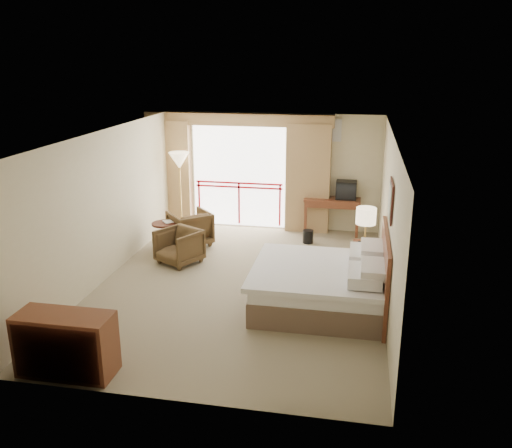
% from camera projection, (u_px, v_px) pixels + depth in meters
% --- Properties ---
extents(floor, '(7.00, 7.00, 0.00)m').
position_uv_depth(floor, '(241.00, 285.00, 9.76)').
color(floor, '#83775A').
rests_on(floor, ground).
extents(ceiling, '(7.00, 7.00, 0.00)m').
position_uv_depth(ceiling, '(240.00, 134.00, 8.95)').
color(ceiling, white).
rests_on(ceiling, wall_back).
extents(wall_back, '(5.00, 0.00, 5.00)m').
position_uv_depth(wall_back, '(272.00, 172.00, 12.64)').
color(wall_back, beige).
rests_on(wall_back, ground).
extents(wall_front, '(5.00, 0.00, 5.00)m').
position_uv_depth(wall_front, '(174.00, 298.00, 6.08)').
color(wall_front, beige).
rests_on(wall_front, ground).
extents(wall_left, '(0.00, 7.00, 7.00)m').
position_uv_depth(wall_left, '(106.00, 206.00, 9.80)').
color(wall_left, beige).
rests_on(wall_left, ground).
extents(wall_right, '(0.00, 7.00, 7.00)m').
position_uv_depth(wall_right, '(389.00, 221.00, 8.91)').
color(wall_right, beige).
rests_on(wall_right, ground).
extents(balcony_door, '(2.40, 0.00, 2.40)m').
position_uv_depth(balcony_door, '(239.00, 177.00, 12.81)').
color(balcony_door, white).
rests_on(balcony_door, wall_back).
extents(balcony_railing, '(2.09, 0.03, 1.02)m').
position_uv_depth(balcony_railing, '(239.00, 193.00, 12.90)').
color(balcony_railing, '#B30F1B').
rests_on(balcony_railing, wall_back).
extents(curtain_left, '(1.00, 0.26, 2.50)m').
position_uv_depth(curtain_left, '(171.00, 173.00, 12.96)').
color(curtain_left, '#95744D').
rests_on(curtain_left, wall_back).
extents(curtain_right, '(1.00, 0.26, 2.50)m').
position_uv_depth(curtain_right, '(308.00, 179.00, 12.37)').
color(curtain_right, '#95744D').
rests_on(curtain_right, wall_back).
extents(valance, '(4.40, 0.22, 0.28)m').
position_uv_depth(valance, '(237.00, 119.00, 12.31)').
color(valance, '#95744D').
rests_on(valance, wall_back).
extents(hvac_vent, '(0.50, 0.04, 0.50)m').
position_uv_depth(hvac_vent, '(330.00, 130.00, 12.08)').
color(hvac_vent, silver).
rests_on(hvac_vent, wall_back).
extents(bed, '(2.13, 2.06, 0.97)m').
position_uv_depth(bed, '(323.00, 285.00, 8.82)').
color(bed, brown).
rests_on(bed, floor).
extents(headboard, '(0.06, 2.10, 1.30)m').
position_uv_depth(headboard, '(384.00, 274.00, 8.56)').
color(headboard, '#5B2A1A').
rests_on(headboard, wall_right).
extents(framed_art, '(0.04, 0.72, 0.60)m').
position_uv_depth(framed_art, '(391.00, 201.00, 8.20)').
color(framed_art, black).
rests_on(framed_art, wall_right).
extents(nightstand, '(0.43, 0.51, 0.60)m').
position_uv_depth(nightstand, '(363.00, 259.00, 10.16)').
color(nightstand, '#5B2A1A').
rests_on(nightstand, floor).
extents(table_lamp, '(0.37, 0.37, 0.66)m').
position_uv_depth(table_lamp, '(366.00, 217.00, 9.97)').
color(table_lamp, tan).
rests_on(table_lamp, nightstand).
extents(phone, '(0.19, 0.16, 0.07)m').
position_uv_depth(phone, '(362.00, 244.00, 9.93)').
color(phone, black).
rests_on(phone, nightstand).
extents(desk, '(1.27, 0.61, 0.83)m').
position_uv_depth(desk, '(332.00, 205.00, 12.47)').
color(desk, '#5B2A1A').
rests_on(desk, floor).
extents(tv, '(0.46, 0.36, 0.42)m').
position_uv_depth(tv, '(346.00, 190.00, 12.24)').
color(tv, black).
rests_on(tv, desk).
extents(coffee_maker, '(0.15, 0.15, 0.27)m').
position_uv_depth(coffee_maker, '(317.00, 192.00, 12.39)').
color(coffee_maker, black).
rests_on(coffee_maker, desk).
extents(cup, '(0.09, 0.09, 0.11)m').
position_uv_depth(cup, '(324.00, 196.00, 12.34)').
color(cup, white).
rests_on(cup, desk).
extents(wastebasket, '(0.27, 0.27, 0.29)m').
position_uv_depth(wastebasket, '(308.00, 237.00, 11.88)').
color(wastebasket, black).
rests_on(wastebasket, floor).
extents(armchair_far, '(1.14, 1.15, 0.75)m').
position_uv_depth(armchair_far, '(191.00, 244.00, 11.83)').
color(armchair_far, '#422F1A').
rests_on(armchair_far, floor).
extents(armchair_near, '(1.02, 1.03, 0.69)m').
position_uv_depth(armchair_near, '(180.00, 263.00, 10.78)').
color(armchair_near, '#422F1A').
rests_on(armchair_near, floor).
extents(side_table, '(0.52, 0.52, 0.56)m').
position_uv_depth(side_table, '(164.00, 231.00, 11.47)').
color(side_table, black).
rests_on(side_table, floor).
extents(book, '(0.30, 0.30, 0.02)m').
position_uv_depth(book, '(164.00, 223.00, 11.41)').
color(book, white).
rests_on(book, side_table).
extents(floor_lamp, '(0.47, 0.47, 1.84)m').
position_uv_depth(floor_lamp, '(179.00, 163.00, 12.37)').
color(floor_lamp, tan).
rests_on(floor_lamp, floor).
extents(dresser, '(1.24, 0.53, 0.83)m').
position_uv_depth(dresser, '(66.00, 344.00, 6.94)').
color(dresser, '#5B2A1A').
rests_on(dresser, floor).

